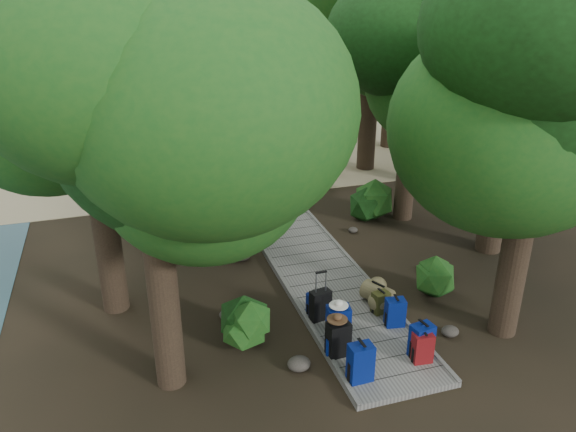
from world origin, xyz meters
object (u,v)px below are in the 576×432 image
object	(u,v)px
backpack_left_b	(338,337)
backpack_right_b	(422,339)
backpack_left_d	(315,302)
backpack_right_c	(395,311)
backpack_left_a	(361,361)
kayak	(167,155)
duffel_right_khaki	(378,294)
backpack_right_a	(423,346)
backpack_left_c	(338,322)
sun_lounger	(298,144)
backpack_right_d	(381,301)
suitcase_on_boardwalk	(320,305)
lone_suitcase_on_sand	(246,157)

from	to	relation	value
backpack_left_b	backpack_right_b	bearing A→B (deg)	-23.23
backpack_right_b	backpack_left_d	bearing A→B (deg)	115.83
backpack_right_c	backpack_left_a	bearing A→B (deg)	-125.90
backpack_left_a	kayak	bearing A→B (deg)	95.75
kayak	duffel_right_khaki	bearing A→B (deg)	-78.45
backpack_right_b	kayak	size ratio (longest dim) A/B	0.22
backpack_left_a	backpack_left_d	xyz separation A→B (m)	(-0.03, 2.22, -0.14)
backpack_left_b	backpack_right_c	size ratio (longest dim) A/B	1.17
backpack_right_b	backpack_right_c	distance (m)	1.06
backpack_left_b	backpack_right_a	xyz separation A→B (m)	(1.40, -0.64, -0.06)
backpack_right_a	duffel_right_khaki	xyz separation A→B (m)	(0.10, 2.07, -0.10)
backpack_right_c	kayak	distance (m)	13.32
backpack_right_a	backpack_left_c	bearing A→B (deg)	144.85
backpack_left_b	backpack_left_d	bearing A→B (deg)	83.16
sun_lounger	backpack_left_b	bearing A→B (deg)	-110.79
backpack_left_b	backpack_right_a	world-z (taller)	backpack_left_b
backpack_left_c	backpack_right_b	bearing A→B (deg)	-28.11
backpack_right_c	backpack_right_d	world-z (taller)	backpack_right_c
backpack_left_b	suitcase_on_boardwalk	xyz separation A→B (m)	(0.10, 1.21, -0.06)
backpack_left_b	sun_lounger	bearing A→B (deg)	70.82
backpack_left_c	suitcase_on_boardwalk	xyz separation A→B (m)	(-0.08, 0.79, -0.08)
backpack_left_a	backpack_right_c	distance (m)	1.90
backpack_left_d	kayak	size ratio (longest dim) A/B	0.15
backpack_right_b	lone_suitcase_on_sand	bearing A→B (deg)	82.23
backpack_left_b	duffel_right_khaki	distance (m)	2.08
backpack_left_b	backpack_right_b	distance (m)	1.54
backpack_right_d	suitcase_on_boardwalk	xyz separation A→B (m)	(-1.30, 0.15, 0.07)
backpack_left_b	backpack_left_c	bearing A→B (deg)	63.92
backpack_left_a	sun_lounger	distance (m)	14.08
backpack_right_b	lone_suitcase_on_sand	size ratio (longest dim) A/B	1.13
backpack_right_b	duffel_right_khaki	bearing A→B (deg)	79.17
backpack_left_d	kayak	distance (m)	12.17
backpack_right_c	sun_lounger	size ratio (longest dim) A/B	0.32
backpack_right_b	backpack_right_c	size ratio (longest dim) A/B	1.14
backpack_right_c	sun_lounger	xyz separation A→B (m)	(2.04, 12.33, -0.10)
backpack_right_c	backpack_left_c	bearing A→B (deg)	-164.65
backpack_left_b	backpack_right_d	world-z (taller)	backpack_left_b
backpack_left_a	backpack_right_a	distance (m)	1.31
sun_lounger	backpack_right_c	bearing A→B (deg)	-104.96
lone_suitcase_on_sand	kayak	size ratio (longest dim) A/B	0.19
backpack_left_b	lone_suitcase_on_sand	world-z (taller)	backpack_left_b
suitcase_on_boardwalk	sun_lounger	bearing A→B (deg)	62.89
backpack_left_c	duffel_right_khaki	world-z (taller)	backpack_left_c
backpack_right_a	backpack_left_d	bearing A→B (deg)	128.37
backpack_left_a	backpack_left_d	size ratio (longest dim) A/B	1.56
backpack_left_d	backpack_left_b	bearing A→B (deg)	-95.28
backpack_right_b	suitcase_on_boardwalk	world-z (taller)	backpack_right_b
backpack_left_a	backpack_right_c	world-z (taller)	backpack_left_a
backpack_left_c	kayak	world-z (taller)	backpack_left_c
backpack_right_c	lone_suitcase_on_sand	world-z (taller)	backpack_right_c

